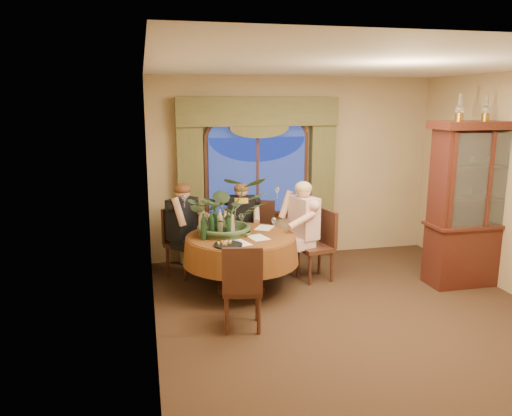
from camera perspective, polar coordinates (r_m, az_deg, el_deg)
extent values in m
plane|color=black|center=(5.99, 11.26, -12.11)|extent=(5.00, 5.00, 0.00)
plane|color=tan|center=(7.88, 4.31, 4.56)|extent=(4.50, 0.00, 4.50)
plane|color=white|center=(5.48, 12.50, 15.68)|extent=(5.00, 5.00, 0.00)
cube|color=#4D4B28|center=(7.48, -7.48, 2.38)|extent=(0.38, 0.14, 2.32)
cube|color=#4D4B28|center=(7.93, 7.52, 2.93)|extent=(0.38, 0.14, 2.32)
cylinder|color=maroon|center=(6.50, -1.73, -6.34)|extent=(1.60, 1.60, 0.75)
cube|color=#35110C|center=(7.23, 23.94, 0.37)|extent=(1.35, 0.53, 2.19)
cube|color=black|center=(6.92, 6.78, -4.35)|extent=(0.49, 0.49, 0.96)
cube|color=black|center=(7.45, 0.26, -3.08)|extent=(0.56, 0.56, 0.96)
cube|color=black|center=(7.12, -8.21, -3.94)|extent=(0.59, 0.59, 0.96)
cube|color=black|center=(5.44, -1.58, -8.91)|extent=(0.49, 0.49, 0.96)
imported|color=#3A5232|center=(6.36, -3.35, 2.81)|extent=(1.05, 1.17, 0.91)
imported|color=#4F5528|center=(6.36, -1.37, -2.98)|extent=(0.17, 0.17, 0.05)
cylinder|color=black|center=(5.94, -3.20, -4.24)|extent=(0.34, 0.34, 0.02)
cylinder|color=black|center=(6.18, -6.02, -2.17)|extent=(0.07, 0.07, 0.33)
cylinder|color=tan|center=(6.41, -6.26, -1.65)|extent=(0.07, 0.07, 0.33)
cylinder|color=black|center=(6.29, -5.11, -1.90)|extent=(0.07, 0.07, 0.33)
cylinder|color=black|center=(6.52, -4.68, -1.38)|extent=(0.07, 0.07, 0.33)
cylinder|color=black|center=(6.28, -3.24, -1.88)|extent=(0.07, 0.07, 0.33)
cylinder|color=tan|center=(6.40, -4.14, -1.64)|extent=(0.07, 0.07, 0.33)
cube|color=white|center=(6.28, 0.24, -3.40)|extent=(0.28, 0.34, 0.00)
cube|color=white|center=(6.75, 0.97, -2.28)|extent=(0.33, 0.37, 0.00)
cube|color=white|center=(6.04, -1.92, -4.03)|extent=(0.29, 0.35, 0.00)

